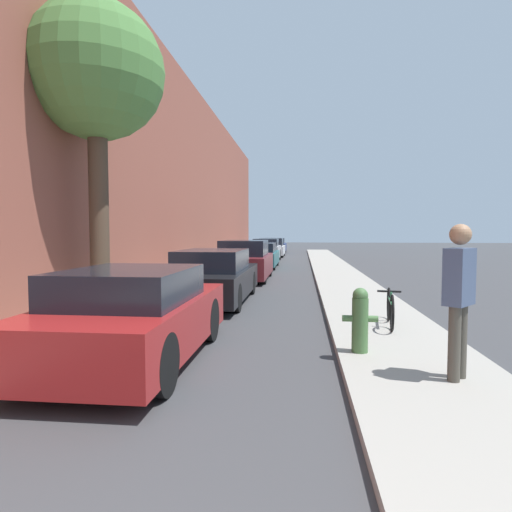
{
  "coord_description": "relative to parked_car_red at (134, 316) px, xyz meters",
  "views": [
    {
      "loc": [
        1.38,
        0.05,
        1.83
      ],
      "look_at": [
        0.23,
        10.75,
        1.22
      ],
      "focal_mm": 29.75,
      "sensor_mm": 36.0,
      "label": 1
    }
  ],
  "objects": [
    {
      "name": "building_facade_left",
      "position": [
        -3.3,
        10.28,
        3.85
      ],
      "size": [
        0.7,
        52.0,
        8.99
      ],
      "color": "brown",
      "rests_on": "ground"
    },
    {
      "name": "sidewalk_left",
      "position": [
        -1.95,
        10.28,
        -0.59
      ],
      "size": [
        2.0,
        52.0,
        0.12
      ],
      "color": "#9E998E",
      "rests_on": "ground"
    },
    {
      "name": "fire_hydrant",
      "position": [
        3.16,
        0.42,
        -0.06
      ],
      "size": [
        0.5,
        0.23,
        0.92
      ],
      "color": "#47703D",
      "rests_on": "sidewalk_right"
    },
    {
      "name": "parked_car_red",
      "position": [
        0.0,
        0.0,
        0.0
      ],
      "size": [
        1.79,
        3.92,
        1.33
      ],
      "color": "black",
      "rests_on": "ground"
    },
    {
      "name": "ground_plane",
      "position": [
        0.95,
        10.28,
        -0.65
      ],
      "size": [
        120.0,
        120.0,
        0.0
      ],
      "primitive_type": "plane",
      "color": "#3D3D3F"
    },
    {
      "name": "parked_car_teal",
      "position": [
        0.12,
        15.98,
        -0.03
      ],
      "size": [
        1.92,
        4.57,
        1.28
      ],
      "color": "black",
      "rests_on": "ground"
    },
    {
      "name": "parked_car_silver",
      "position": [
        0.1,
        20.96,
        0.04
      ],
      "size": [
        1.69,
        3.95,
        1.41
      ],
      "color": "black",
      "rests_on": "ground"
    },
    {
      "name": "sidewalk_right",
      "position": [
        3.85,
        10.28,
        -0.59
      ],
      "size": [
        2.0,
        52.0,
        0.12
      ],
      "color": "#9E998E",
      "rests_on": "ground"
    },
    {
      "name": "parked_car_white",
      "position": [
        0.09,
        26.03,
        0.0
      ],
      "size": [
        1.87,
        4.13,
        1.38
      ],
      "color": "black",
      "rests_on": "ground"
    },
    {
      "name": "parked_car_maroon",
      "position": [
        0.16,
        10.4,
        0.06
      ],
      "size": [
        1.87,
        4.35,
        1.52
      ],
      "color": "black",
      "rests_on": "ground"
    },
    {
      "name": "parked_car_black",
      "position": [
        0.05,
        5.21,
        0.01
      ],
      "size": [
        1.8,
        4.67,
        1.37
      ],
      "color": "black",
      "rests_on": "ground"
    },
    {
      "name": "parked_car_navy",
      "position": [
        -0.01,
        31.33,
        -0.0
      ],
      "size": [
        1.9,
        4.37,
        1.33
      ],
      "color": "black",
      "rests_on": "ground"
    },
    {
      "name": "bicycle",
      "position": [
        3.95,
        2.23,
        -0.2
      ],
      "size": [
        0.44,
        1.56,
        0.64
      ],
      "rotation": [
        0.0,
        0.0,
        -0.14
      ],
      "color": "black",
      "rests_on": "sidewalk_right"
    },
    {
      "name": "pedestrian",
      "position": [
        4.13,
        -0.61,
        0.5
      ],
      "size": [
        0.44,
        0.47,
        1.8
      ],
      "rotation": [
        0.0,
        0.0,
        0.87
      ],
      "color": "#4C473D",
      "rests_on": "sidewalk_right"
    },
    {
      "name": "street_tree_near",
      "position": [
        -2.18,
        3.41,
        4.62
      ],
      "size": [
        2.98,
        2.98,
        6.73
      ],
      "color": "#4C3A2B",
      "rests_on": "sidewalk_left"
    }
  ]
}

